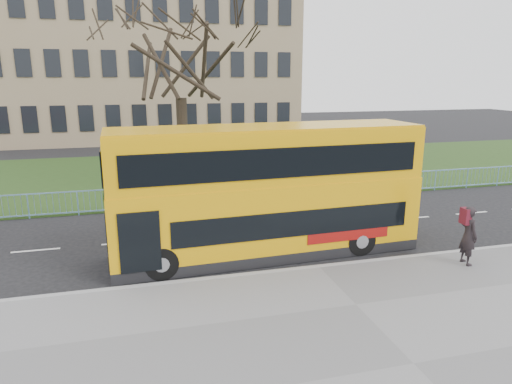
% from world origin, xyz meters
% --- Properties ---
extents(ground, '(120.00, 120.00, 0.00)m').
position_xyz_m(ground, '(0.00, 0.00, 0.00)').
color(ground, black).
rests_on(ground, ground).
extents(pavement, '(80.00, 10.50, 0.12)m').
position_xyz_m(pavement, '(0.00, -6.75, 0.06)').
color(pavement, slate).
rests_on(pavement, ground).
extents(kerb, '(80.00, 0.20, 0.14)m').
position_xyz_m(kerb, '(0.00, -1.55, 0.07)').
color(kerb, gray).
rests_on(kerb, ground).
extents(grass_verge, '(80.00, 15.40, 0.08)m').
position_xyz_m(grass_verge, '(0.00, 14.30, 0.04)').
color(grass_verge, '#203714').
rests_on(grass_verge, ground).
extents(guard_railing, '(40.00, 0.12, 1.10)m').
position_xyz_m(guard_railing, '(0.00, 6.60, 0.55)').
color(guard_railing, '#74A5CF').
rests_on(guard_railing, ground).
extents(bare_tree, '(8.00, 8.00, 11.43)m').
position_xyz_m(bare_tree, '(-3.00, 10.00, 5.79)').
color(bare_tree, black).
rests_on(bare_tree, grass_verge).
extents(civic_building, '(30.00, 15.00, 14.00)m').
position_xyz_m(civic_building, '(-5.00, 35.00, 7.00)').
color(civic_building, '#8C7759').
rests_on(civic_building, ground).
extents(yellow_bus, '(10.40, 2.86, 4.32)m').
position_xyz_m(yellow_bus, '(-1.19, 0.23, 2.32)').
color(yellow_bus, '#E09E09').
rests_on(yellow_bus, ground).
extents(pedestrian, '(0.49, 0.71, 1.90)m').
position_xyz_m(pedestrian, '(4.63, -2.53, 1.07)').
color(pedestrian, black).
rests_on(pedestrian, pavement).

